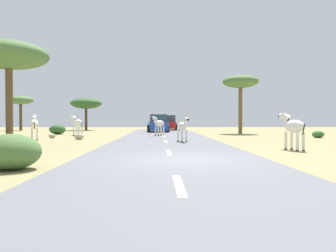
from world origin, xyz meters
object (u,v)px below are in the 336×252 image
Objects in this scene: tree_4 at (21,101)px; rock_2 at (79,137)px; zebra_1 at (159,124)px; zebra_2 at (293,127)px; zebra_4 at (77,123)px; tree_2 at (241,83)px; bush_4 at (318,134)px; zebra_0 at (183,127)px; bush_2 at (57,130)px; rock_1 at (52,136)px; bush_1 at (10,152)px; car_0 at (169,123)px; car_1 at (158,124)px; zebra_3 at (35,124)px; tree_5 at (86,104)px.

tree_4 is 6.89× the size of rock_2.
zebra_2 is (5.57, -11.54, 0.02)m from zebra_1.
zebra_4 is 0.31× the size of tree_2.
zebra_1 is 2.55× the size of rock_2.
bush_4 reaches higher than rock_2.
zebra_0 is 0.87× the size of zebra_4.
zebra_1 is at bearing -21.52° from bush_2.
rock_2 reaches higher than rock_1.
bush_1 is (-9.31, -5.05, -0.52)m from zebra_2.
zebra_1 is 7.74m from rock_1.
zebra_4 is at bearing -117.11° from car_0.
zebra_2 is 20.12m from car_1.
bush_4 is (9.94, -16.36, -0.60)m from car_0.
car_1 is at bearing 37.58° from zebra_3.
bush_1 is at bearing -80.81° from tree_5.
tree_5 is at bearing 90.06° from bush_2.
bush_1 is (5.04, -31.15, -2.74)m from tree_5.
tree_5 reaches higher than zebra_0.
bush_4 is (11.10, -2.51, -0.71)m from zebra_1.
rock_2 is (-16.20, -1.43, -0.06)m from bush_4.
zebra_0 is at bearing -28.78° from rock_1.
zebra_1 is at bearing 9.34° from zebra_3.
tree_5 is at bearing -21.73° from zebra_1.
car_1 is 9.30× the size of rock_1.
tree_4 reaches higher than zebra_2.
tree_2 is at bearing -21.89° from tree_4.
rock_2 is at bearing -145.37° from tree_2.
car_1 is 12.75m from rock_2.
zebra_2 reaches higher than rock_2.
car_0 is 5.42× the size of bush_4.
bush_1 is (4.00, -12.17, -0.53)m from zebra_3.
zebra_3 is at bearing -169.81° from rock_2.
zebra_2 is 3.53× the size of rock_1.
tree_2 is at bearing 4.50° from bush_2.
car_0 is at bearing 73.82° from car_1.
zebra_4 is 1.20× the size of bush_2.
zebra_3 reaches higher than zebra_2.
tree_4 is at bearing 153.70° from car_1.
car_0 reaches higher than bush_4.
zebra_1 is 0.39× the size of tree_5.
bush_2 is at bearing -54.71° from tree_4.
rock_2 is at bearing -10.19° from zebra_3.
car_1 is 0.84× the size of tree_2.
tree_2 reaches higher than zebra_2.
zebra_4 reaches higher than bush_1.
bush_4 is (19.87, -5.97, -0.17)m from bush_2.
bush_1 is (2.77, -17.78, -0.54)m from zebra_4.
zebra_4 is 9.17m from car_1.
car_0 is at bearing 13.28° from zebra_4.
zebra_3 is at bearing -82.54° from bush_2.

